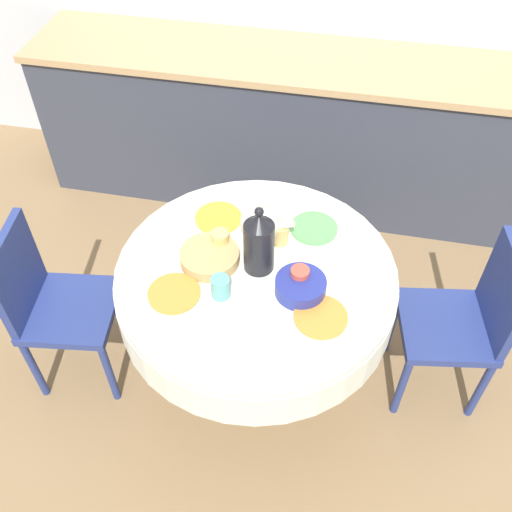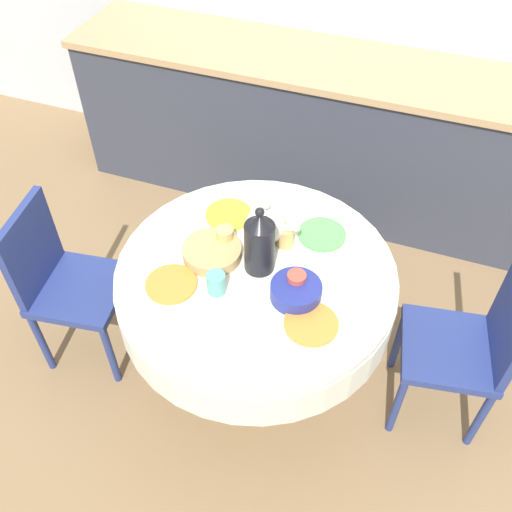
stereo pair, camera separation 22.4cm
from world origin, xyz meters
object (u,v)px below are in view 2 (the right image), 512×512
chair_left (470,344)px  coffee_carafe (260,243)px  teapot (266,224)px  chair_right (63,279)px

chair_left → coffee_carafe: size_ratio=2.80×
coffee_carafe → teapot: 0.16m
chair_left → coffee_carafe: coffee_carafe is taller
chair_right → chair_left: bearing=90.7°
teapot → coffee_carafe: bearing=-80.5°
coffee_carafe → teapot: coffee_carafe is taller
chair_left → chair_right: size_ratio=1.00×
teapot → chair_right: bearing=-161.5°
chair_left → coffee_carafe: bearing=88.8°
chair_left → teapot: (-0.92, 0.02, 0.37)m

